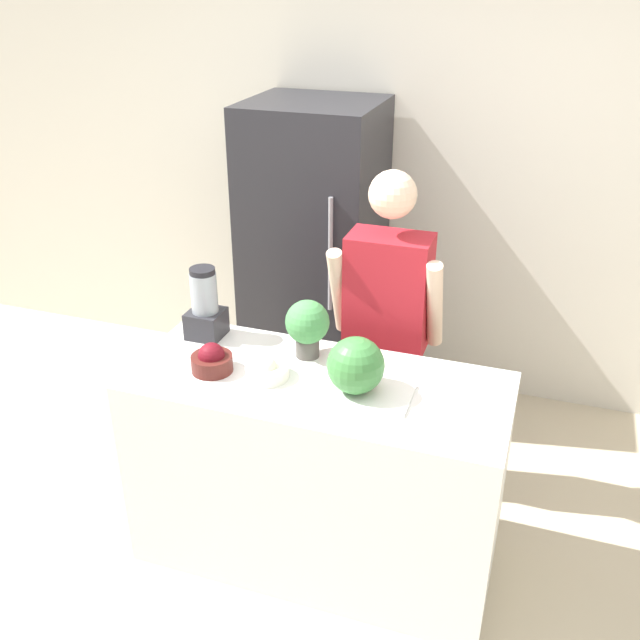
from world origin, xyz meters
The scene contains 11 objects.
ground_plane centered at (0.00, 0.00, 0.00)m, with size 14.00×14.00×0.00m, color beige.
wall_back centered at (0.00, 1.97, 1.30)m, with size 8.00×0.06×2.60m.
counter_island centered at (0.00, 0.32, 0.45)m, with size 1.51×0.64×0.90m.
refrigerator centered at (-0.46, 1.59, 0.87)m, with size 0.70×0.68×1.73m.
person centered at (0.13, 0.91, 0.82)m, with size 0.51×0.26×1.60m.
cutting_board centered at (0.19, 0.28, 0.90)m, with size 0.39×0.23×0.01m.
watermelon centered at (0.17, 0.28, 1.02)m, with size 0.22×0.22×0.22m.
bowl_cherries centered at (-0.42, 0.25, 0.94)m, with size 0.17×0.17×0.12m.
bowl_cream centered at (-0.19, 0.28, 0.93)m, with size 0.17×0.17×0.09m.
blender centered at (-0.58, 0.51, 1.03)m, with size 0.15×0.15×0.32m.
potted_plant centered at (-0.10, 0.49, 1.04)m, with size 0.18×0.18×0.25m.
Camera 1 is at (0.79, -1.94, 2.38)m, focal length 40.00 mm.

